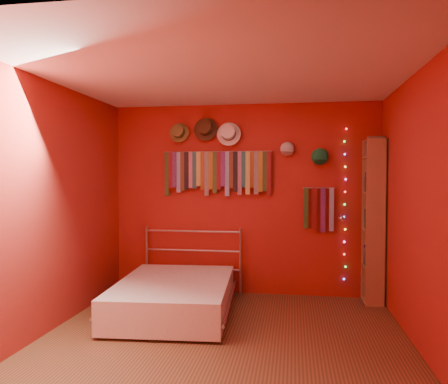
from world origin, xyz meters
The scene contains 16 objects.
ground centered at (0.00, 0.00, 0.00)m, with size 3.50×3.50×0.00m, color #4E381B.
back_wall centered at (0.00, 1.75, 1.25)m, with size 3.50×0.02×2.50m, color #AA1E1B.
right_wall centered at (1.75, 0.00, 1.25)m, with size 0.02×3.50×2.50m, color #AA1E1B.
left_wall centered at (-1.75, 0.00, 1.25)m, with size 0.02×3.50×2.50m, color #AA1E1B.
ceiling centered at (0.00, 0.00, 2.50)m, with size 3.50×3.50×0.02m, color white.
tie_rack centered at (-0.35, 1.69, 1.63)m, with size 1.45×0.03×0.59m.
small_tie_rack centered at (0.97, 1.69, 1.15)m, with size 0.40×0.03×0.57m.
fedora_olive centered at (-0.86, 1.66, 2.14)m, with size 0.27×0.14×0.26m.
fedora_brown centered at (-0.50, 1.65, 2.18)m, with size 0.31×0.17×0.31m.
fedora_white centered at (-0.19, 1.65, 2.12)m, with size 0.32×0.17×0.31m.
cap_white centered at (0.57, 1.70, 1.90)m, with size 0.18×0.23×0.18m.
cap_green centered at (0.98, 1.70, 1.80)m, with size 0.20×0.24×0.20m.
fairy_lights centered at (1.29, 1.71, 1.20)m, with size 0.05×0.02×1.93m.
reading_lamp centered at (1.23, 1.54, 1.04)m, with size 0.06×0.27×0.08m.
bookshelf centered at (1.66, 1.53, 1.02)m, with size 0.25×0.34×2.00m.
bed centered at (-0.67, 0.74, 0.21)m, with size 1.43×1.84×0.87m.
Camera 1 is at (0.65, -3.98, 1.55)m, focal length 35.00 mm.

